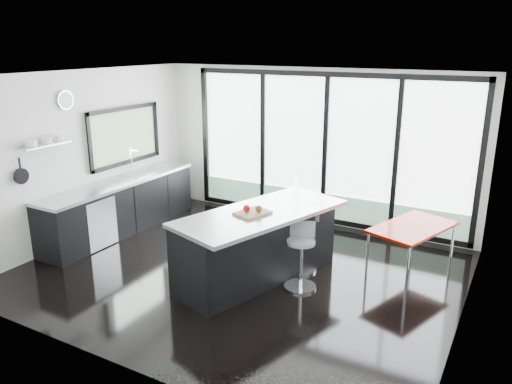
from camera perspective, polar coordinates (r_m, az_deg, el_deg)
The scene contains 11 objects.
floor at distance 7.39m, azimuth -1.84°, elevation -9.05°, with size 6.00×5.00×0.00m, color black.
ceiling at distance 6.66m, azimuth -2.06°, elevation 13.16°, with size 6.00×5.00×0.00m, color white.
wall_back at distance 8.96m, azimuth 7.76°, elevation 4.09°, with size 6.00×0.09×2.80m.
wall_front at distance 5.04m, azimuth -16.85°, elevation -5.18°, with size 6.00×0.00×2.80m, color silver.
wall_left at distance 8.92m, azimuth -17.68°, elevation 5.29°, with size 0.26×5.00×2.80m.
wall_right at distance 5.99m, azimuth 23.48°, elevation -2.37°, with size 0.00×5.00×2.80m, color silver.
counter_cabinets at distance 9.06m, azimuth -15.18°, elevation -1.51°, with size 0.69×3.24×1.36m.
island at distance 7.01m, azimuth 0.14°, elevation -5.90°, with size 1.74×2.68×1.32m.
bar_stool_near at distance 6.81m, azimuth 5.11°, elevation -8.20°, with size 0.44×0.44×0.70m, color silver.
bar_stool_far at distance 7.30m, azimuth 5.07°, elevation -6.08°, with size 0.49×0.49×0.78m, color silver.
red_table at distance 7.61m, azimuth 17.26°, elevation -6.19°, with size 0.74×1.30×0.70m, color #7F0800.
Camera 1 is at (3.45, -5.68, 3.23)m, focal length 35.00 mm.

